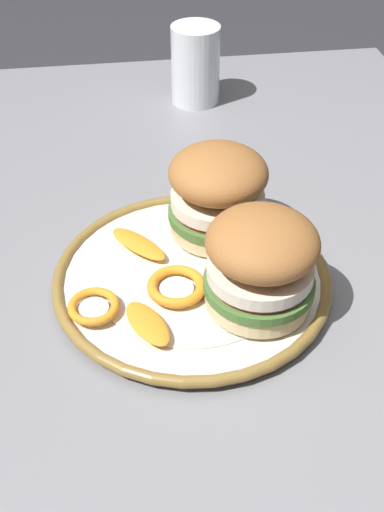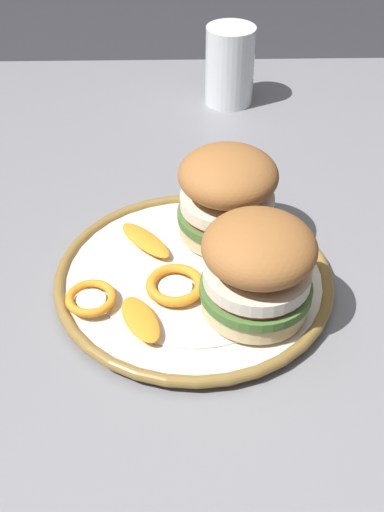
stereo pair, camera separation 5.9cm
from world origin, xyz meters
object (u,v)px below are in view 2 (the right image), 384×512
object	(u,v)px
sandwich_half_left	(226,193)
sandwich_half_right	(256,269)
dining_table	(181,386)
dinner_plate	(192,278)
drinking_glass	(228,70)

from	to	relation	value
sandwich_half_left	sandwich_half_right	world-z (taller)	same
sandwich_half_left	sandwich_half_right	bearing A→B (deg)	9.48
dining_table	sandwich_half_left	world-z (taller)	sandwich_half_left
dinner_plate	sandwich_half_left	size ratio (longest dim) A/B	2.37
dinner_plate	drinking_glass	distance (m)	0.43
dining_table	dinner_plate	size ratio (longest dim) A/B	4.31
sandwich_half_left	sandwich_half_right	size ratio (longest dim) A/B	1.02
sandwich_half_left	sandwich_half_right	xyz separation A→B (m)	(0.12, 0.02, 0.00)
drinking_glass	sandwich_half_right	bearing A→B (deg)	-0.71
sandwich_half_left	drinking_glass	distance (m)	0.35
dining_table	drinking_glass	size ratio (longest dim) A/B	10.80
dining_table	sandwich_half_right	size ratio (longest dim) A/B	10.43
drinking_glass	dining_table	bearing A→B (deg)	-9.32
dining_table	dinner_plate	xyz separation A→B (m)	(-0.05, 0.01, 0.11)
dining_table	sandwich_half_left	bearing A→B (deg)	157.04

